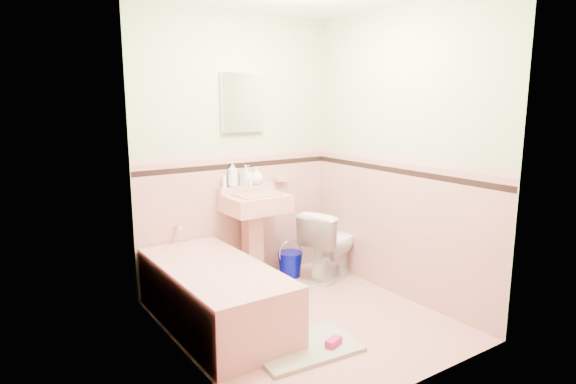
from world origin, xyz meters
TOP-DOWN VIEW (x-y plane):
  - floor at (0.00, 0.00)m, footprint 2.20×2.20m
  - wall_back at (0.00, 1.10)m, footprint 2.50×0.00m
  - wall_front at (0.00, -1.10)m, footprint 2.50×0.00m
  - wall_left at (-1.00, 0.00)m, footprint 0.00×2.50m
  - wall_right at (1.00, 0.00)m, footprint 0.00×2.50m
  - wainscot_back at (0.00, 1.09)m, footprint 2.00×0.00m
  - wainscot_front at (0.00, -1.09)m, footprint 2.00×0.00m
  - wainscot_left at (-0.99, 0.00)m, footprint 0.00×2.20m
  - wainscot_right at (0.99, 0.00)m, footprint 0.00×2.20m
  - accent_back at (0.00, 1.08)m, footprint 2.00×0.00m
  - accent_front at (0.00, -1.08)m, footprint 2.00×0.00m
  - accent_left at (-0.98, 0.00)m, footprint 0.00×2.20m
  - accent_right at (0.98, 0.00)m, footprint 0.00×2.20m
  - cap_back at (0.00, 1.08)m, footprint 2.00×0.00m
  - cap_front at (0.00, -1.08)m, footprint 2.00×0.00m
  - cap_left at (-0.98, 0.00)m, footprint 0.00×2.20m
  - cap_right at (0.98, 0.00)m, footprint 0.00×2.20m
  - bathtub at (-0.63, 0.33)m, footprint 0.70×1.50m
  - tub_faucet at (-0.63, 1.05)m, footprint 0.04×0.12m
  - sink at (0.05, 0.86)m, footprint 0.56×0.48m
  - sink_faucet at (0.05, 1.00)m, footprint 0.02×0.02m
  - medicine_cabinet at (0.05, 1.07)m, footprint 0.43×0.04m
  - soap_dish at (0.47, 1.06)m, footprint 0.12×0.07m
  - soap_bottle_left at (-0.08, 1.04)m, footprint 0.12×0.12m
  - soap_bottle_mid at (0.06, 1.04)m, footprint 0.11×0.11m
  - soap_bottle_right at (0.17, 1.04)m, footprint 0.17×0.17m
  - tube at (-0.17, 1.04)m, footprint 0.05×0.05m
  - toilet at (0.77, 0.64)m, footprint 0.76×0.59m
  - bucket at (0.45, 0.88)m, footprint 0.25×0.25m
  - bath_mat at (-0.28, -0.37)m, footprint 0.77×0.55m
  - shoe at (-0.12, -0.49)m, footprint 0.15×0.10m

SIDE VIEW (x-z plane):
  - floor at x=0.00m, z-range 0.00..0.00m
  - bath_mat at x=-0.28m, z-range 0.00..0.03m
  - shoe at x=-0.12m, z-range 0.03..0.08m
  - bucket at x=0.45m, z-range 0.00..0.25m
  - bathtub at x=-0.63m, z-range 0.00..0.45m
  - toilet at x=0.77m, z-range 0.00..0.68m
  - sink at x=0.05m, z-range 0.00..0.87m
  - wainscot_back at x=0.00m, z-range -0.40..1.60m
  - wainscot_front at x=0.00m, z-range -0.40..1.60m
  - wainscot_left at x=-0.99m, z-range -0.50..1.70m
  - wainscot_right at x=0.99m, z-range -0.50..1.70m
  - tub_faucet at x=-0.63m, z-range 0.61..0.65m
  - sink_faucet at x=0.05m, z-range 0.90..1.00m
  - soap_dish at x=0.47m, z-range 0.93..0.97m
  - tube at x=-0.17m, z-range 0.93..1.05m
  - soap_bottle_right at x=0.17m, z-range 0.93..1.10m
  - soap_bottle_mid at x=0.06m, z-range 0.93..1.13m
  - soap_bottle_left at x=-0.08m, z-range 0.93..1.17m
  - accent_left at x=-0.98m, z-range 0.02..2.22m
  - accent_right at x=0.98m, z-range 0.02..2.22m
  - accent_back at x=0.00m, z-range 0.12..2.12m
  - accent_front at x=0.00m, z-range 0.12..2.12m
  - cap_back at x=0.00m, z-range 0.22..2.22m
  - cap_front at x=0.00m, z-range 0.22..2.22m
  - cap_left at x=-0.98m, z-range 0.12..2.32m
  - cap_right at x=0.98m, z-range 0.12..2.32m
  - wall_back at x=0.00m, z-range 0.00..2.50m
  - wall_front at x=0.00m, z-range 0.00..2.50m
  - wall_left at x=-1.00m, z-range 0.00..2.50m
  - wall_right at x=1.00m, z-range 0.00..2.50m
  - medicine_cabinet at x=0.05m, z-range 1.43..1.97m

